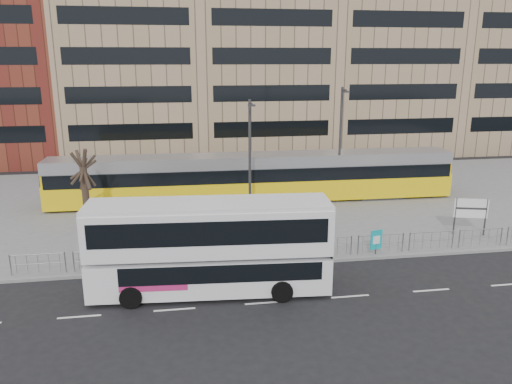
{
  "coord_description": "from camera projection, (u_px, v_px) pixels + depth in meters",
  "views": [
    {
      "loc": [
        -5.55,
        -23.99,
        10.63
      ],
      "look_at": [
        -0.82,
        6.0,
        2.45
      ],
      "focal_mm": 35.0,
      "sensor_mm": 36.0,
      "label": 1
    }
  ],
  "objects": [
    {
      "name": "road_markings",
      "position": [
        329.0,
        298.0,
        22.81
      ],
      "size": [
        62.0,
        0.12,
        0.01
      ],
      "primitive_type": "cube",
      "color": "white",
      "rests_on": "ground"
    },
    {
      "name": "building_row",
      "position": [
        238.0,
        37.0,
        56.04
      ],
      "size": [
        70.4,
        18.4,
        31.2
      ],
      "color": "brown",
      "rests_on": "ground"
    },
    {
      "name": "ground",
      "position": [
        289.0,
        265.0,
        26.48
      ],
      "size": [
        120.0,
        120.0,
        0.0
      ],
      "primitive_type": "plane",
      "color": "black",
      "rests_on": "ground"
    },
    {
      "name": "double_decker_bus",
      "position": [
        210.0,
        244.0,
        22.82
      ],
      "size": [
        11.11,
        3.37,
        4.38
      ],
      "rotation": [
        0.0,
        0.0,
        -0.07
      ],
      "color": "white",
      "rests_on": "ground"
    },
    {
      "name": "station_sign",
      "position": [
        471.0,
        210.0,
        30.14
      ],
      "size": [
        1.94,
        0.6,
        2.28
      ],
      "rotation": [
        0.0,
        0.0,
        -0.26
      ],
      "color": "#2D2D30",
      "rests_on": "plaza"
    },
    {
      "name": "lamp_post_west",
      "position": [
        250.0,
        156.0,
        32.01
      ],
      "size": [
        0.45,
        1.04,
        7.97
      ],
      "color": "#2D2D30",
      "rests_on": "plaza"
    },
    {
      "name": "ad_panel",
      "position": [
        376.0,
        240.0,
        27.36
      ],
      "size": [
        0.73,
        0.23,
        1.38
      ],
      "rotation": [
        0.0,
        0.0,
        0.25
      ],
      "color": "#2D2D30",
      "rests_on": "plaza"
    },
    {
      "name": "pedestrian",
      "position": [
        155.0,
        237.0,
        27.74
      ],
      "size": [
        0.48,
        0.66,
        1.68
      ],
      "primitive_type": "imported",
      "rotation": [
        0.0,
        0.0,
        1.71
      ],
      "color": "black",
      "rests_on": "plaza"
    },
    {
      "name": "lamp_post_east",
      "position": [
        340.0,
        141.0,
        36.43
      ],
      "size": [
        0.45,
        1.04,
        8.49
      ],
      "color": "#2D2D30",
      "rests_on": "plaza"
    },
    {
      "name": "pedestrian_barrier",
      "position": [
        323.0,
        242.0,
        27.0
      ],
      "size": [
        32.07,
        0.07,
        1.1
      ],
      "color": "#95979D",
      "rests_on": "plaza"
    },
    {
      "name": "kerb",
      "position": [
        289.0,
        263.0,
        26.51
      ],
      "size": [
        64.0,
        0.25,
        0.17
      ],
      "primitive_type": "cube",
      "color": "gray",
      "rests_on": "ground"
    },
    {
      "name": "plaza",
      "position": [
        254.0,
        201.0,
        37.9
      ],
      "size": [
        64.0,
        24.0,
        0.15
      ],
      "primitive_type": "cube",
      "color": "slate",
      "rests_on": "ground"
    },
    {
      "name": "bare_tree",
      "position": [
        81.0,
        146.0,
        30.19
      ],
      "size": [
        4.36,
        4.36,
        7.31
      ],
      "color": "#2D2219",
      "rests_on": "plaza"
    },
    {
      "name": "traffic_light_west",
      "position": [
        125.0,
        223.0,
        26.59
      ],
      "size": [
        0.23,
        0.25,
        3.1
      ],
      "rotation": [
        0.0,
        0.0,
        0.4
      ],
      "color": "#2D2D30",
      "rests_on": "plaza"
    },
    {
      "name": "tram",
      "position": [
        255.0,
        178.0,
        37.44
      ],
      "size": [
        30.16,
        3.4,
        3.55
      ],
      "rotation": [
        0.0,
        0.0,
        -0.02
      ],
      "color": "yellow",
      "rests_on": "plaza"
    }
  ]
}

